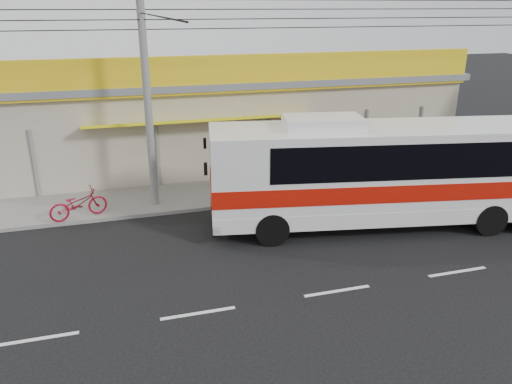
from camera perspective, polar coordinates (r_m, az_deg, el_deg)
The scene contains 7 objects.
ground at distance 16.67m, azimuth 5.66°, elevation -6.86°, with size 120.00×120.00×0.00m, color black.
sidewalk at distance 21.84m, azimuth -0.04°, elevation 0.27°, with size 30.00×3.20×0.15m, color slate.
lane_markings at distance 14.68m, azimuth 9.26°, elevation -11.13°, with size 50.00×0.12×0.01m, color silver, non-canonical shape.
storefront_building at distance 26.41m, azimuth -3.38°, elevation 8.83°, with size 22.60×9.20×5.70m.
coach_bus at distance 18.64m, azimuth 16.37°, elevation 2.70°, with size 13.60×5.07×4.10m.
motorbike_red at distance 19.74m, azimuth -19.65°, elevation -1.27°, with size 0.74×2.13×1.12m, color maroon.
utility_pole at distance 19.15m, azimuth -13.02°, elevation 19.31°, with size 34.00×14.00×8.97m.
Camera 1 is at (-5.61, -13.71, 7.64)m, focal length 35.00 mm.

